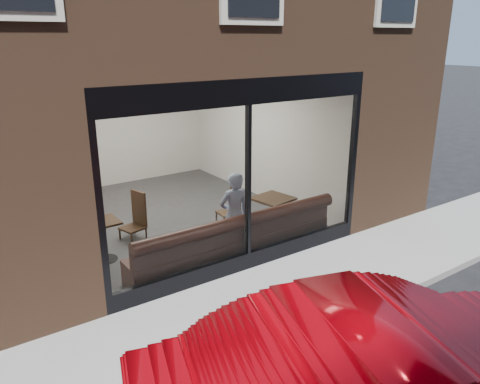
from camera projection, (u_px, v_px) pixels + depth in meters
ground at (334, 325)px, 6.46m from camera, size 120.00×120.00×0.00m
sidewalk_near at (287, 294)px, 7.24m from camera, size 40.00×2.00×0.01m
kerb_near at (337, 323)px, 6.40m from camera, size 40.00×0.10×0.12m
host_building_pier_right at (234, 113)px, 14.22m from camera, size 2.50×12.00×3.20m
host_building_backfill at (80, 111)px, 14.52m from camera, size 5.00×6.00×3.20m
cafe_floor at (170, 216)px, 10.35m from camera, size 6.00×6.00×0.00m
cafe_ceiling at (162, 68)px, 9.35m from camera, size 6.00×6.00×0.00m
cafe_wall_back at (115, 125)px, 12.18m from camera, size 5.00×0.00×5.00m
cafe_wall_left at (43, 164)px, 8.50m from camera, size 0.00×6.00×6.00m
cafe_wall_right at (260, 133)px, 11.20m from camera, size 0.00×6.00×6.00m
storefront_kick at (248, 260)px, 8.01m from camera, size 5.00×0.10×0.30m
storefront_header at (249, 91)px, 7.11m from camera, size 5.00×0.10×0.40m
storefront_mullion at (248, 182)px, 7.57m from camera, size 0.06×0.10×2.50m
storefront_glass at (249, 183)px, 7.55m from camera, size 4.80×0.00×4.80m
banquette at (235, 248)px, 8.30m from camera, size 4.00×0.55×0.45m
person at (234, 215)px, 8.31m from camera, size 0.60×0.42×1.56m
cafe_table_left at (102, 222)px, 8.10m from camera, size 0.57×0.57×0.04m
cafe_table_right at (273, 199)px, 9.27m from camera, size 0.79×0.79×0.04m
cafe_chair_left at (133, 228)px, 9.13m from camera, size 0.50×0.50×0.04m
cafe_chair_right at (228, 213)px, 9.93m from camera, size 0.44×0.44×0.04m
wall_poster at (51, 172)px, 8.21m from camera, size 0.02×0.58×0.77m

